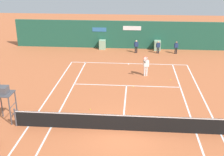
# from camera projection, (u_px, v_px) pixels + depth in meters

# --- Properties ---
(ground_plane) EXTENTS (80.00, 80.00, 0.01)m
(ground_plane) POSITION_uv_depth(u_px,v_px,m) (123.00, 125.00, 16.69)
(ground_plane) COLOR #BC6038
(tennis_net) EXTENTS (12.10, 0.10, 1.07)m
(tennis_net) POSITION_uv_depth(u_px,v_px,m) (122.00, 122.00, 15.97)
(tennis_net) COLOR #4C4C51
(tennis_net) RESTS_ON ground_plane
(sponsor_back_wall) EXTENTS (25.00, 1.02, 2.96)m
(sponsor_back_wall) POSITION_uv_depth(u_px,v_px,m) (130.00, 35.00, 31.41)
(sponsor_back_wall) COLOR #1E5642
(sponsor_back_wall) RESTS_ON ground_plane
(umpire_chair) EXTENTS (1.00, 1.00, 2.55)m
(umpire_chair) POSITION_uv_depth(u_px,v_px,m) (3.00, 93.00, 16.54)
(umpire_chair) COLOR #47474C
(umpire_chair) RESTS_ON ground_plane
(player_on_baseline) EXTENTS (0.51, 0.76, 1.81)m
(player_on_baseline) POSITION_uv_depth(u_px,v_px,m) (146.00, 65.00, 23.69)
(player_on_baseline) COLOR white
(player_on_baseline) RESTS_ON ground_plane
(ball_kid_left_post) EXTENTS (0.44, 0.21, 1.34)m
(ball_kid_left_post) POSITION_uv_depth(u_px,v_px,m) (136.00, 46.00, 30.01)
(ball_kid_left_post) COLOR black
(ball_kid_left_post) RESTS_ON ground_plane
(ball_kid_right_post) EXTENTS (0.42, 0.22, 1.29)m
(ball_kid_right_post) POSITION_uv_depth(u_px,v_px,m) (176.00, 47.00, 29.71)
(ball_kid_right_post) COLOR black
(ball_kid_right_post) RESTS_ON ground_plane
(ball_kid_centre_post) EXTENTS (0.43, 0.20, 1.28)m
(ball_kid_centre_post) POSITION_uv_depth(u_px,v_px,m) (158.00, 46.00, 29.85)
(ball_kid_centre_post) COLOR black
(ball_kid_centre_post) RESTS_ON ground_plane
(tennis_ball_near_service_line) EXTENTS (0.07, 0.07, 0.07)m
(tennis_ball_near_service_line) POSITION_uv_depth(u_px,v_px,m) (171.00, 80.00, 23.11)
(tennis_ball_near_service_line) COLOR #CCE033
(tennis_ball_near_service_line) RESTS_ON ground_plane
(tennis_ball_by_sideline) EXTENTS (0.07, 0.07, 0.07)m
(tennis_ball_by_sideline) POSITION_uv_depth(u_px,v_px,m) (90.00, 109.00, 18.42)
(tennis_ball_by_sideline) COLOR #CCE033
(tennis_ball_by_sideline) RESTS_ON ground_plane
(tennis_ball_mid_court) EXTENTS (0.07, 0.07, 0.07)m
(tennis_ball_mid_court) POSITION_uv_depth(u_px,v_px,m) (133.00, 87.00, 21.85)
(tennis_ball_mid_court) COLOR #CCE033
(tennis_ball_mid_court) RESTS_ON ground_plane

